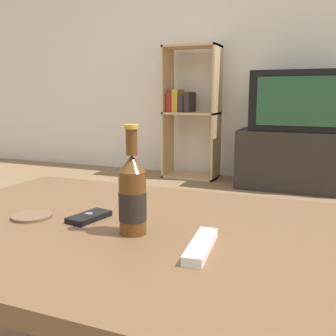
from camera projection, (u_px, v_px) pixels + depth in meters
name	position (u px, v px, depth m)	size (l,w,h in m)	color
back_wall	(278.00, 40.00, 3.59)	(8.00, 0.05, 2.60)	silver
coffee_table	(113.00, 249.00, 1.00)	(1.08, 0.81, 0.49)	brown
tv_stand	(296.00, 160.00, 3.40)	(0.97, 0.49, 0.51)	#28231E
television	(299.00, 101.00, 3.31)	(0.77, 0.46, 0.50)	black
bookshelf	(189.00, 110.00, 3.80)	(0.52, 0.30, 1.26)	tan
beer_bottle	(132.00, 195.00, 0.90)	(0.06, 0.06, 0.25)	#563314
cell_phone	(89.00, 217.00, 1.01)	(0.08, 0.12, 0.02)	black
remote_control	(201.00, 246.00, 0.81)	(0.06, 0.18, 0.02)	white
coaster	(32.00, 216.00, 1.03)	(0.10, 0.10, 0.01)	brown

